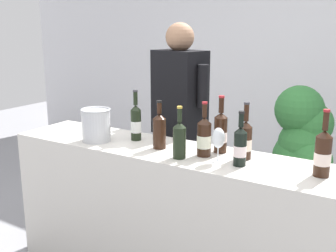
% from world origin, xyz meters
% --- Properties ---
extents(wall_back, '(8.00, 0.10, 2.80)m').
position_xyz_m(wall_back, '(0.00, 2.60, 1.40)').
color(wall_back, white).
rests_on(wall_back, ground_plane).
extents(counter, '(2.34, 0.50, 0.95)m').
position_xyz_m(counter, '(0.00, 0.00, 0.47)').
color(counter, beige).
rests_on(counter, ground_plane).
extents(wine_bottle_0, '(0.08, 0.08, 0.31)m').
position_xyz_m(wine_bottle_0, '(-0.11, -0.01, 1.07)').
color(wine_bottle_0, black).
rests_on(wine_bottle_0, counter).
extents(wine_bottle_1, '(0.09, 0.09, 0.35)m').
position_xyz_m(wine_bottle_1, '(0.86, 0.02, 1.07)').
color(wine_bottle_1, black).
rests_on(wine_bottle_1, counter).
extents(wine_bottle_2, '(0.07, 0.07, 0.34)m').
position_xyz_m(wine_bottle_2, '(-0.35, 0.07, 1.07)').
color(wine_bottle_2, black).
rests_on(wine_bottle_2, counter).
extents(wine_bottle_3, '(0.07, 0.07, 0.31)m').
position_xyz_m(wine_bottle_3, '(0.44, -0.05, 1.06)').
color(wine_bottle_3, black).
rests_on(wine_bottle_3, counter).
extents(wine_bottle_4, '(0.08, 0.08, 0.31)m').
position_xyz_m(wine_bottle_4, '(0.09, -0.11, 1.07)').
color(wine_bottle_4, black).
rests_on(wine_bottle_4, counter).
extents(wine_bottle_5, '(0.08, 0.08, 0.34)m').
position_xyz_m(wine_bottle_5, '(0.42, 0.08, 1.06)').
color(wine_bottle_5, black).
rests_on(wine_bottle_5, counter).
extents(wine_bottle_6, '(0.08, 0.08, 0.35)m').
position_xyz_m(wine_bottle_6, '(0.25, 0.12, 1.08)').
color(wine_bottle_6, black).
rests_on(wine_bottle_6, counter).
extents(wine_bottle_7, '(0.08, 0.08, 0.33)m').
position_xyz_m(wine_bottle_7, '(0.19, 0.00, 1.06)').
color(wine_bottle_7, black).
rests_on(wine_bottle_7, counter).
extents(wine_glass, '(0.07, 0.07, 0.20)m').
position_xyz_m(wine_glass, '(0.31, -0.06, 1.08)').
color(wine_glass, silver).
rests_on(wine_glass, counter).
extents(ice_bucket, '(0.20, 0.20, 0.22)m').
position_xyz_m(ice_bucket, '(-0.56, -0.09, 1.06)').
color(ice_bucket, silver).
rests_on(ice_bucket, counter).
extents(person_server, '(0.53, 0.33, 1.73)m').
position_xyz_m(person_server, '(-0.30, 0.56, 0.85)').
color(person_server, black).
rests_on(person_server, ground_plane).
extents(potted_shrub, '(0.53, 0.55, 1.23)m').
position_xyz_m(potted_shrub, '(0.47, 1.31, 0.74)').
color(potted_shrub, brown).
rests_on(potted_shrub, ground_plane).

